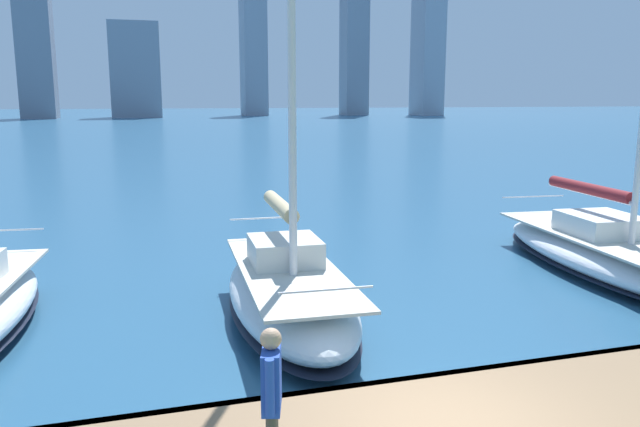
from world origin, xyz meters
The scene contains 5 objects.
dock_pier centered at (0.00, -0.10, 0.54)m, with size 28.00×2.80×0.60m.
city_skyline centered at (1.01, -159.18, 18.47)m, with size 163.45×22.41×51.22m.
sailboat_maroon centered at (-8.64, -6.89, 0.60)m, with size 3.85×9.66×12.93m.
sailboat_tan centered at (0.65, -5.72, 0.70)m, with size 2.74×7.01×10.62m.
person_blue_shirt centered at (2.33, 0.52, 1.64)m, with size 0.31×0.61×1.72m.
Camera 1 is at (3.60, 6.62, 4.69)m, focal length 35.00 mm.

